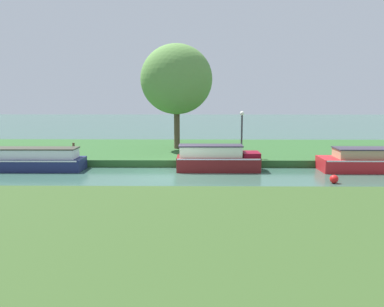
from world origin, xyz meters
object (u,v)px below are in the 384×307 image
(red_cruiser, at_px, (367,161))
(channel_buoy, at_px, (334,179))
(mooring_post_far, at_px, (205,153))
(maroon_narrowboat, at_px, (217,159))
(willow_tree_left, at_px, (176,79))
(lamp_post, at_px, (242,128))
(mooring_post_near, at_px, (74,151))

(red_cruiser, xyz_separation_m, channel_buoy, (-2.69, -2.88, -0.35))
(red_cruiser, bearing_deg, mooring_post_far, 170.57)
(maroon_narrowboat, distance_m, willow_tree_left, 7.21)
(red_cruiser, bearing_deg, channel_buoy, -133.05)
(lamp_post, height_order, mooring_post_far, lamp_post)
(maroon_narrowboat, relative_size, willow_tree_left, 0.63)
(maroon_narrowboat, height_order, willow_tree_left, willow_tree_left)
(maroon_narrowboat, bearing_deg, red_cruiser, 0.00)
(mooring_post_far, distance_m, channel_buoy, 7.17)
(maroon_narrowboat, xyz_separation_m, channel_buoy, (5.10, -2.88, -0.41))
(willow_tree_left, bearing_deg, red_cruiser, -27.49)
(willow_tree_left, bearing_deg, maroon_narrowboat, -65.85)
(channel_buoy, bearing_deg, willow_tree_left, 132.44)
(lamp_post, xyz_separation_m, channel_buoy, (3.61, -4.85, -1.88))
(lamp_post, bearing_deg, mooring_post_near, -176.56)
(maroon_narrowboat, bearing_deg, lamp_post, 52.81)
(willow_tree_left, distance_m, channel_buoy, 12.03)
(willow_tree_left, relative_size, lamp_post, 2.58)
(red_cruiser, bearing_deg, lamp_post, 162.70)
(willow_tree_left, distance_m, mooring_post_far, 5.96)
(red_cruiser, distance_m, mooring_post_far, 8.53)
(mooring_post_near, xyz_separation_m, channel_buoy, (13.03, -4.28, -0.65))
(maroon_narrowboat, distance_m, channel_buoy, 5.87)
(red_cruiser, relative_size, channel_buoy, 12.26)
(willow_tree_left, bearing_deg, lamp_post, -40.74)
(mooring_post_near, bearing_deg, mooring_post_far, 0.00)
(lamp_post, height_order, mooring_post_near, lamp_post)
(red_cruiser, height_order, channel_buoy, red_cruiser)
(maroon_narrowboat, bearing_deg, mooring_post_near, 170.01)
(mooring_post_far, bearing_deg, willow_tree_left, 114.21)
(lamp_post, bearing_deg, willow_tree_left, 139.26)
(lamp_post, bearing_deg, channel_buoy, -53.31)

